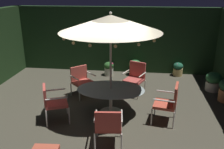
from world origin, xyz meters
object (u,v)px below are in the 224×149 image
(patio_chair_north, at_px, (108,124))
(potted_plant_left_near, at_px, (109,68))
(patio_chair_northeast, at_px, (169,101))
(patio_chair_south, at_px, (52,100))
(patio_chair_east, at_px, (135,76))
(patio_umbrella, at_px, (111,24))
(patio_dining_table, at_px, (111,93))
(patio_chair_southeast, at_px, (82,79))
(potted_plant_back_right, at_px, (178,69))
(potted_plant_right_far, at_px, (213,81))
(potted_plant_back_left, at_px, (135,67))

(patio_chair_north, xyz_separation_m, potted_plant_left_near, (-0.63, 4.57, -0.27))
(patio_chair_northeast, relative_size, patio_chair_south, 1.07)
(patio_chair_north, distance_m, patio_chair_east, 2.97)
(patio_umbrella, xyz_separation_m, potted_plant_left_near, (-0.48, 3.05, -2.14))
(patio_dining_table, height_order, patio_chair_southeast, patio_chair_southeast)
(patio_chair_northeast, bearing_deg, patio_umbrella, 168.94)
(patio_chair_northeast, bearing_deg, potted_plant_back_right, 79.17)
(patio_dining_table, relative_size, potted_plant_right_far, 2.86)
(patio_chair_south, bearing_deg, potted_plant_left_near, 75.61)
(patio_chair_east, distance_m, potted_plant_back_right, 2.52)
(potted_plant_right_far, bearing_deg, patio_dining_table, -148.17)
(patio_dining_table, bearing_deg, potted_plant_left_near, 98.87)
(potted_plant_right_far, bearing_deg, patio_chair_south, -150.78)
(potted_plant_back_left, bearing_deg, potted_plant_back_right, 4.28)
(patio_chair_north, bearing_deg, patio_umbrella, 95.66)
(patio_chair_north, bearing_deg, patio_chair_southeast, 115.15)
(patio_chair_east, height_order, potted_plant_left_near, patio_chair_east)
(potted_plant_right_far, bearing_deg, potted_plant_back_right, 125.73)
(potted_plant_back_right, bearing_deg, potted_plant_back_left, -175.72)
(patio_chair_south, xyz_separation_m, potted_plant_back_right, (3.61, 3.93, -0.30))
(potted_plant_left_near, bearing_deg, patio_chair_south, -104.39)
(potted_plant_back_left, bearing_deg, patio_chair_south, -117.11)
(patio_chair_northeast, xyz_separation_m, patio_chair_east, (-0.90, 1.71, 0.00))
(potted_plant_left_near, bearing_deg, patio_chair_southeast, -106.95)
(patio_dining_table, xyz_separation_m, potted_plant_back_right, (2.20, 3.34, -0.32))
(patio_umbrella, height_order, patio_chair_southeast, patio_umbrella)
(potted_plant_back_right, bearing_deg, patio_chair_northeast, -100.83)
(patio_chair_southeast, relative_size, potted_plant_back_left, 1.53)
(patio_chair_east, bearing_deg, potted_plant_back_left, 92.24)
(patio_dining_table, bearing_deg, patio_chair_south, -157.18)
(patio_chair_north, bearing_deg, potted_plant_back_right, 67.07)
(potted_plant_right_far, bearing_deg, patio_chair_northeast, -126.38)
(patio_chair_north, relative_size, potted_plant_back_left, 1.56)
(patio_chair_east, distance_m, patio_chair_south, 2.84)
(patio_chair_north, relative_size, potted_plant_right_far, 1.48)
(potted_plant_right_far, bearing_deg, potted_plant_left_near, 163.63)
(potted_plant_back_right, bearing_deg, patio_chair_south, -132.61)
(patio_umbrella, bearing_deg, potted_plant_back_left, 80.51)
(patio_chair_southeast, height_order, potted_plant_back_left, patio_chair_southeast)
(patio_chair_northeast, height_order, patio_chair_east, patio_chair_northeast)
(patio_chair_east, height_order, potted_plant_back_right, patio_chair_east)
(patio_chair_east, distance_m, potted_plant_left_near, 1.99)
(potted_plant_back_right, bearing_deg, patio_chair_north, -112.93)
(patio_chair_southeast, xyz_separation_m, potted_plant_left_near, (0.60, 1.96, -0.25))
(patio_dining_table, height_order, patio_chair_south, patio_chair_south)
(patio_umbrella, relative_size, patio_chair_northeast, 2.63)
(patio_umbrella, xyz_separation_m, potted_plant_back_right, (2.20, 3.34, -2.17))
(patio_umbrella, bearing_deg, potted_plant_left_near, 98.87)
(patio_chair_north, xyz_separation_m, potted_plant_back_right, (2.05, 4.85, -0.29))
(patio_chair_south, bearing_deg, patio_chair_northeast, 5.83)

